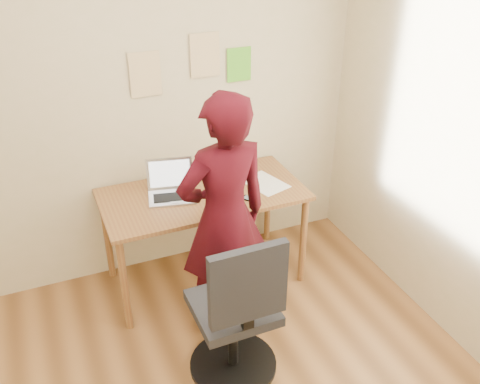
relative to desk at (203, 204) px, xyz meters
name	(u,v)px	position (x,y,z in m)	size (l,w,h in m)	color
room	(202,240)	(-0.46, -1.38, 0.70)	(3.58, 3.58, 2.78)	brown
desk	(203,204)	(0.00, 0.00, 0.00)	(1.40, 0.70, 0.74)	brown
laptop	(171,188)	(-0.21, 0.06, 0.14)	(0.37, 0.34, 0.23)	#B6B6BD
paper_sheet	(265,183)	(0.46, -0.04, 0.09)	(0.23, 0.32, 0.00)	white
phone	(250,199)	(0.27, -0.21, 0.09)	(0.11, 0.12, 0.01)	black
wall_note_left	(145,74)	(-0.25, 0.36, 0.85)	(0.21, 0.00, 0.30)	#D7B680
wall_note_mid	(205,55)	(0.17, 0.36, 0.94)	(0.21, 0.00, 0.30)	#D7B680
wall_note_right	(239,65)	(0.42, 0.36, 0.84)	(0.18, 0.00, 0.24)	#5ABC2A
office_chair	(237,319)	(-0.14, -0.95, -0.21)	(0.53, 0.53, 1.03)	black
person	(224,219)	(-0.03, -0.49, 0.17)	(0.60, 0.39, 1.64)	#35070E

